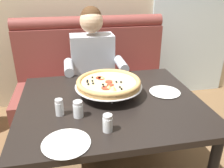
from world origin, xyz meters
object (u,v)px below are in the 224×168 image
object	(u,v)px
pizza	(108,83)
plate_near_left	(165,91)
booth_bench	(94,88)
diner_main	(94,70)
shaker_pepper_flakes	(108,124)
shaker_oregano	(60,108)
shaker_parmesan	(78,110)
dining_table	(111,112)
plate_near_right	(66,142)
patio_chair	(164,47)

from	to	relation	value
pizza	plate_near_left	distance (m)	0.41
booth_bench	diner_main	size ratio (longest dim) A/B	1.27
shaker_pepper_flakes	shaker_oregano	world-z (taller)	shaker_oregano
shaker_pepper_flakes	shaker_parmesan	bearing A→B (deg)	129.46
dining_table	shaker_parmesan	world-z (taller)	shaker_parmesan
diner_main	shaker_pepper_flakes	bearing A→B (deg)	-93.14
diner_main	shaker_parmesan	distance (m)	0.88
shaker_oregano	plate_near_left	size ratio (longest dim) A/B	0.47
dining_table	pizza	size ratio (longest dim) A/B	2.61
plate_near_right	shaker_oregano	bearing A→B (deg)	96.17
shaker_oregano	plate_near_left	distance (m)	0.74
diner_main	plate_near_left	xyz separation A→B (m)	(0.42, -0.66, 0.06)
plate_near_left	patio_chair	xyz separation A→B (m)	(0.83, 1.94, -0.24)
patio_chair	shaker_parmesan	bearing A→B (deg)	-124.04
dining_table	plate_near_right	size ratio (longest dim) A/B	4.94
shaker_oregano	plate_near_left	world-z (taller)	shaker_oregano
pizza	shaker_oregano	xyz separation A→B (m)	(-0.32, -0.19, -0.05)
shaker_parmesan	plate_near_left	world-z (taller)	shaker_parmesan
booth_bench	plate_near_right	size ratio (longest dim) A/B	6.77
diner_main	plate_near_left	size ratio (longest dim) A/B	5.90
shaker_pepper_flakes	plate_near_left	world-z (taller)	shaker_pepper_flakes
diner_main	shaker_oregano	bearing A→B (deg)	-110.44
booth_bench	shaker_pepper_flakes	xyz separation A→B (m)	(-0.08, -1.29, 0.40)
patio_chair	shaker_pepper_flakes	bearing A→B (deg)	-119.42
pizza	shaker_pepper_flakes	world-z (taller)	pizza
plate_near_left	plate_near_right	size ratio (longest dim) A/B	0.90
shaker_pepper_flakes	plate_near_left	distance (m)	0.60
shaker_oregano	plate_near_right	world-z (taller)	shaker_oregano
plate_near_left	booth_bench	bearing A→B (deg)	113.29
booth_bench	shaker_oregano	distance (m)	1.20
patio_chair	diner_main	bearing A→B (deg)	-134.18
shaker_parmesan	shaker_oregano	world-z (taller)	shaker_oregano
shaker_oregano	patio_chair	xyz separation A→B (m)	(1.55, 2.10, -0.28)
shaker_pepper_flakes	shaker_oregano	distance (m)	0.33
shaker_parmesan	diner_main	bearing A→B (deg)	76.97
shaker_parmesan	plate_near_right	bearing A→B (deg)	-107.47
shaker_pepper_flakes	plate_near_right	world-z (taller)	shaker_pepper_flakes
booth_bench	shaker_pepper_flakes	distance (m)	1.36
dining_table	diner_main	size ratio (longest dim) A/B	0.93
dining_table	plate_near_right	distance (m)	0.50
shaker_pepper_flakes	plate_near_left	xyz separation A→B (m)	(0.48, 0.37, -0.03)
shaker_parmesan	patio_chair	distance (m)	2.59
shaker_pepper_flakes	plate_near_right	distance (m)	0.23
diner_main	shaker_pepper_flakes	world-z (taller)	diner_main
diner_main	booth_bench	bearing A→B (deg)	85.03
pizza	shaker_parmesan	xyz separation A→B (m)	(-0.22, -0.23, -0.05)
dining_table	shaker_oregano	xyz separation A→B (m)	(-0.33, -0.11, 0.13)
shaker_parmesan	shaker_pepper_flakes	bearing A→B (deg)	-50.54
plate_near_right	shaker_parmesan	bearing A→B (deg)	72.53
shaker_oregano	plate_near_right	size ratio (longest dim) A/B	0.42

